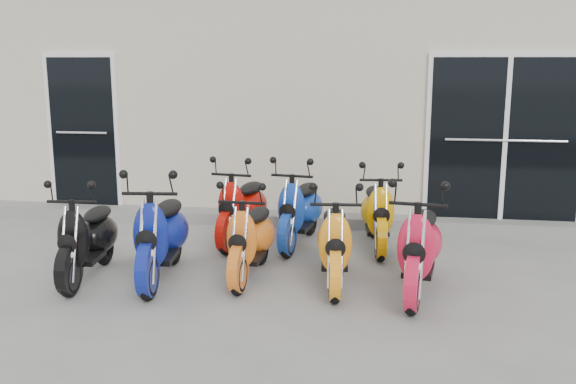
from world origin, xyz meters
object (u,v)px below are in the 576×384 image
scooter_front_black (87,227)px  scooter_front_orange_b (335,231)px  scooter_back_blue (300,200)px  scooter_front_orange_a (251,227)px  scooter_back_red (242,198)px  scooter_back_yellow (378,203)px  scooter_front_red (420,234)px  scooter_front_blue (161,222)px

scooter_front_black → scooter_front_orange_b: scooter_front_orange_b is taller
scooter_front_black → scooter_back_blue: 2.50m
scooter_front_orange_a → scooter_back_red: (-0.37, 1.26, 0.02)m
scooter_back_blue → scooter_back_yellow: 0.92m
scooter_front_orange_b → scooter_front_red: size_ratio=0.93×
scooter_front_blue → scooter_front_red: bearing=-6.2°
scooter_front_black → scooter_front_red: scooter_front_red is taller
scooter_front_red → scooter_back_red: scooter_front_red is taller
scooter_front_orange_b → scooter_back_blue: bearing=106.6°
scooter_front_orange_a → scooter_back_blue: scooter_back_blue is taller
scooter_front_orange_a → scooter_front_orange_b: (0.87, -0.05, 0.02)m
scooter_front_blue → scooter_front_orange_a: bearing=6.2°
scooter_front_black → scooter_back_red: (1.27, 1.54, 0.01)m
scooter_front_blue → scooter_front_orange_b: 1.76m
scooter_back_blue → scooter_back_yellow: size_ratio=1.03×
scooter_front_blue → scooter_back_red: scooter_front_blue is taller
scooter_front_orange_a → scooter_back_blue: 1.29m
scooter_front_black → scooter_front_blue: (0.76, 0.09, 0.06)m
scooter_front_black → scooter_front_orange_a: scooter_front_black is taller
scooter_front_black → scooter_back_red: scooter_back_red is taller
scooter_front_black → scooter_front_orange_a: 1.67m
scooter_front_blue → scooter_back_yellow: scooter_front_blue is taller
scooter_front_orange_b → scooter_back_yellow: size_ratio=1.00×
scooter_back_yellow → scooter_front_orange_a: bearing=-140.7°
scooter_back_blue → scooter_front_blue: bearing=-122.6°
scooter_front_black → scooter_back_yellow: scooter_back_yellow is taller
scooter_front_orange_b → scooter_front_red: (0.82, -0.14, 0.04)m
scooter_front_blue → scooter_front_orange_a: 0.91m
scooter_front_orange_a → scooter_front_blue: bearing=-165.5°
scooter_front_orange_b → scooter_back_blue: size_ratio=0.98×
scooter_front_orange_a → scooter_back_red: bearing=108.8°
scooter_front_black → scooter_front_blue: 0.76m
scooter_front_orange_b → scooter_back_blue: (-0.52, 1.30, 0.01)m
scooter_back_red → scooter_back_blue: 0.72m
scooter_front_black → scooter_front_red: (3.33, 0.08, 0.05)m
scooter_front_blue → scooter_front_red: size_ratio=1.02×
scooter_back_red → scooter_front_blue: bearing=-101.9°
scooter_front_red → scooter_back_red: bearing=152.9°
scooter_front_orange_b → scooter_back_yellow: scooter_front_orange_b is taller
scooter_front_black → scooter_front_orange_a: bearing=4.3°
scooter_front_black → scooter_front_orange_b: bearing=-0.2°
scooter_back_red → scooter_front_black: bearing=-122.0°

